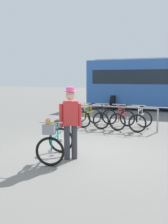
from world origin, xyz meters
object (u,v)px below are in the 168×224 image
object	(u,v)px
racked_bike_black	(105,118)
racked_bike_white	(141,120)
racked_bike_yellow	(89,117)
racked_bike_red	(123,119)
featured_bicycle	(55,140)
person_with_featured_bike	(71,120)
racked_bike_teal	(74,116)

from	to	relation	value
racked_bike_black	racked_bike_white	bearing A→B (deg)	0.61
racked_bike_yellow	racked_bike_red	xyz separation A→B (m)	(1.40, 0.02, 0.00)
racked_bike_white	racked_bike_red	bearing A→B (deg)	-179.39
featured_bicycle	person_with_featured_bike	bearing A→B (deg)	42.51
racked_bike_yellow	racked_bike_red	bearing A→B (deg)	0.62
person_with_featured_bike	featured_bicycle	bearing A→B (deg)	-137.49
featured_bicycle	racked_bike_white	bearing A→B (deg)	75.42
featured_bicycle	person_with_featured_bike	size ratio (longest dim) A/B	0.73
racked_bike_white	featured_bicycle	size ratio (longest dim) A/B	0.91
racked_bike_teal	racked_bike_white	distance (m)	2.80
racked_bike_white	racked_bike_yellow	bearing A→B (deg)	-179.39
racked_bike_yellow	person_with_featured_bike	world-z (taller)	person_with_featured_bike
racked_bike_white	racked_bike_teal	bearing A→B (deg)	-179.39
person_with_featured_bike	racked_bike_black	bearing A→B (deg)	97.88
racked_bike_white	featured_bicycle	world-z (taller)	featured_bicycle
racked_bike_teal	racked_bike_red	world-z (taller)	same
featured_bicycle	racked_bike_black	bearing A→B (deg)	93.61
racked_bike_black	racked_bike_red	distance (m)	0.70
racked_bike_black	racked_bike_red	world-z (taller)	same
racked_bike_white	person_with_featured_bike	distance (m)	4.20
racked_bike_yellow	person_with_featured_bike	xyz separation A→B (m)	(1.26, -4.05, 0.58)
racked_bike_black	racked_bike_teal	bearing A→B (deg)	-179.39
racked_bike_yellow	racked_bike_white	distance (m)	2.10
racked_bike_black	person_with_featured_bike	size ratio (longest dim) A/B	0.64
person_with_featured_bike	racked_bike_yellow	bearing A→B (deg)	107.31
racked_bike_teal	racked_bike_yellow	size ratio (longest dim) A/B	1.00
racked_bike_red	racked_bike_white	world-z (taller)	same
racked_bike_yellow	racked_bike_white	world-z (taller)	same
racked_bike_red	racked_bike_teal	bearing A→B (deg)	-179.38
racked_bike_black	racked_bike_white	size ratio (longest dim) A/B	0.97
racked_bike_red	person_with_featured_bike	distance (m)	4.11
racked_bike_teal	person_with_featured_bike	world-z (taller)	person_with_featured_bike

